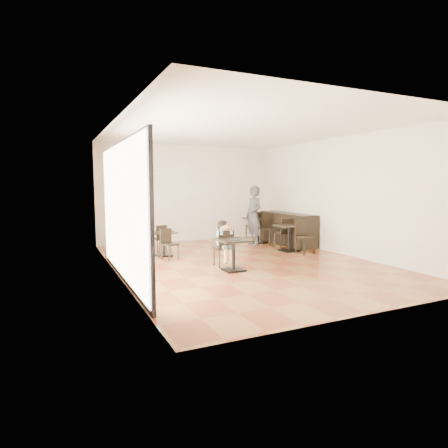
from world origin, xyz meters
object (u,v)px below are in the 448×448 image
child_table (234,255)px  adult_patron (254,216)px  chair_left_b (170,244)px  cafe_table_back (258,230)px  cafe_table_left (164,244)px  chair_back_b (271,229)px  child (223,243)px  chair_mid_a (283,233)px  chair_left_a (158,239)px  child_chair (223,248)px  chair_back_a (254,226)px  cafe_table_mid (289,238)px  chair_mid_b (305,238)px

child_table → adult_patron: bearing=53.6°
chair_left_b → cafe_table_back: bearing=1.9°
cafe_table_left → chair_back_b: bearing=5.9°
child → chair_back_b: 3.43m
child → chair_mid_a: size_ratio=1.19×
child_table → cafe_table_back: bearing=52.4°
child_table → chair_left_a: (-0.93, 2.89, 0.04)m
child_table → child_chair: bearing=90.0°
chair_mid_a → chair_left_a: bearing=-15.2°
cafe_table_left → chair_left_a: chair_left_a is taller
adult_patron → chair_mid_a: bearing=25.0°
chair_left_b → chair_back_b: bearing=-7.0°
child_table → cafe_table_left: size_ratio=1.09×
cafe_table_left → chair_back_a: 3.89m
cafe_table_left → chair_back_b: (3.60, 0.37, 0.16)m
child → chair_back_b: size_ratio=1.10×
chair_mid_a → chair_left_a: chair_mid_a is taller
child_table → chair_mid_a: chair_mid_a is taller
chair_mid_a → chair_left_b: size_ratio=1.16×
cafe_table_back → chair_back_a: chair_back_a is taller
cafe_table_left → chair_back_b: chair_back_b is taller
cafe_table_left → chair_mid_a: size_ratio=0.72×
cafe_table_left → chair_back_b: 3.62m
cafe_table_mid → chair_left_a: (-3.46, 1.36, 0.02)m
adult_patron → chair_left_b: (-3.11, -1.17, -0.54)m
chair_mid_b → chair_back_b: 1.73m
cafe_table_back → chair_left_a: bearing=-173.8°
child → chair_mid_b: child is taller
adult_patron → chair_back_b: bearing=58.2°
child → adult_patron: adult_patron is taller
chair_back_a → chair_back_b: same height
cafe_table_mid → chair_left_a: bearing=158.5°
chair_mid_a → chair_left_b: 3.63m
chair_mid_a → child_chair: bearing=27.0°
child → cafe_table_back: (2.51, 2.71, -0.13)m
child_table → chair_back_b: bearing=45.4°
chair_mid_a → chair_back_b: bearing=-91.1°
cafe_table_left → chair_left_a: bearing=90.0°
cafe_table_back → chair_back_b: 0.58m
cafe_table_mid → chair_back_b: size_ratio=0.77×
adult_patron → chair_left_b: 3.36m
child → cafe_table_mid: 2.72m
cafe_table_back → chair_left_a: (-3.43, -0.37, -0.01)m
chair_mid_b → chair_back_a: size_ratio=0.93×
child → chair_left_a: bearing=111.7°
cafe_table_back → chair_mid_b: bearing=-85.5°
child_table → cafe_table_mid: bearing=31.0°
chair_mid_b → chair_left_b: (-3.61, 0.81, -0.06)m
cafe_table_left → chair_left_b: 0.55m
cafe_table_back → chair_back_a: (0.16, 0.55, 0.08)m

